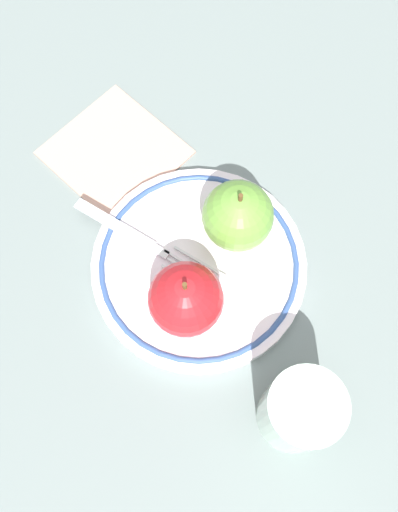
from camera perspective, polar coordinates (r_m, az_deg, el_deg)
ground_plane at (r=0.60m, az=-0.89°, el=-1.62°), size 2.00×2.00×0.00m
plate at (r=0.59m, az=0.00°, el=-0.98°), size 0.22×0.22×0.02m
apple_red_whole at (r=0.53m, az=-1.34°, el=-4.33°), size 0.07×0.07×0.08m
apple_second_whole at (r=0.56m, az=3.90°, el=4.03°), size 0.07×0.07×0.08m
fork at (r=0.59m, az=-5.69°, el=1.50°), size 0.16×0.12×0.00m
drinking_glass at (r=0.53m, az=10.01°, el=-15.06°), size 0.07×0.07×0.10m
napkin_folded at (r=0.66m, az=-8.44°, el=10.27°), size 0.17×0.17×0.01m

